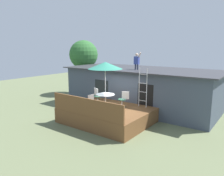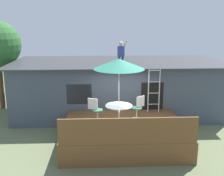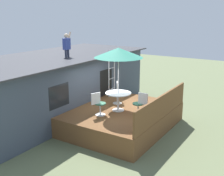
{
  "view_description": "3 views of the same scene",
  "coord_description": "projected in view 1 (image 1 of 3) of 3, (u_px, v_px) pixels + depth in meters",
  "views": [
    {
      "loc": [
        7.1,
        -9.35,
        4.14
      ],
      "look_at": [
        -0.25,
        0.64,
        1.79
      ],
      "focal_mm": 34.78,
      "sensor_mm": 36.0,
      "label": 1
    },
    {
      "loc": [
        -0.91,
        -9.94,
        4.7
      ],
      "look_at": [
        -0.41,
        0.55,
        2.08
      ],
      "focal_mm": 43.46,
      "sensor_mm": 36.0,
      "label": 2
    },
    {
      "loc": [
        -9.48,
        -5.67,
        4.63
      ],
      "look_at": [
        0.18,
        0.46,
        1.58
      ],
      "focal_mm": 45.36,
      "sensor_mm": 36.0,
      "label": 3
    }
  ],
  "objects": [
    {
      "name": "deck_railing",
      "position": [
        86.0,
        107.0,
        10.59
      ],
      "size": [
        4.52,
        0.08,
        0.9
      ],
      "primitive_type": "cube",
      "color": "brown",
      "rests_on": "deck"
    },
    {
      "name": "patio_umbrella",
      "position": [
        105.0,
        66.0,
        11.78
      ],
      "size": [
        1.9,
        1.9,
        2.54
      ],
      "color": "silver",
      "rests_on": "deck"
    },
    {
      "name": "patio_chair_right",
      "position": [
        123.0,
        99.0,
        12.09
      ],
      "size": [
        0.56,
        0.46,
        0.92
      ],
      "rotation": [
        0.0,
        0.0,
        -2.56
      ],
      "color": "silver",
      "rests_on": "deck"
    },
    {
      "name": "deck",
      "position": [
        109.0,
        114.0,
        12.24
      ],
      "size": [
        4.62,
        3.86,
        0.8
      ],
      "primitive_type": "cube",
      "color": "brown",
      "rests_on": "ground"
    },
    {
      "name": "step_ladder",
      "position": [
        143.0,
        88.0,
        12.14
      ],
      "size": [
        0.52,
        0.04,
        2.2
      ],
      "color": "silver",
      "rests_on": "deck"
    },
    {
      "name": "person_figure",
      "position": [
        137.0,
        60.0,
        13.85
      ],
      "size": [
        0.47,
        0.2,
        1.11
      ],
      "color": "#33384C",
      "rests_on": "house"
    },
    {
      "name": "ground_plane",
      "position": [
        109.0,
        121.0,
        12.31
      ],
      "size": [
        40.0,
        40.0,
        0.0
      ],
      "primitive_type": "plane",
      "color": "#66704C"
    },
    {
      "name": "patio_chair_near",
      "position": [
        93.0,
        103.0,
        11.37
      ],
      "size": [
        0.44,
        0.62,
        0.92
      ],
      "rotation": [
        0.0,
        0.0,
        1.51
      ],
      "color": "silver",
      "rests_on": "deck"
    },
    {
      "name": "patio_chair_left",
      "position": [
        97.0,
        96.0,
        12.92
      ],
      "size": [
        0.6,
        0.44,
        0.92
      ],
      "rotation": [
        0.0,
        0.0,
        -0.36
      ],
      "color": "silver",
      "rests_on": "deck"
    },
    {
      "name": "patio_table",
      "position": [
        105.0,
        97.0,
        12.11
      ],
      "size": [
        1.04,
        1.04,
        0.74
      ],
      "color": "silver",
      "rests_on": "deck"
    },
    {
      "name": "backyard_tree",
      "position": [
        84.0,
        55.0,
        18.98
      ],
      "size": [
        2.49,
        2.49,
        4.72
      ],
      "color": "brown",
      "rests_on": "ground"
    },
    {
      "name": "house",
      "position": [
        140.0,
        88.0,
        14.91
      ],
      "size": [
        10.5,
        4.5,
        2.7
      ],
      "color": "#424C5B",
      "rests_on": "ground"
    }
  ]
}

